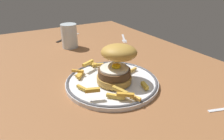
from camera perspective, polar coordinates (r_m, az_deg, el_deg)
The scene contains 7 objects.
ground_plane at distance 60.92cm, azimuth -4.45°, elevation -4.90°, with size 145.76×94.99×4.00cm, color brown.
dinner_plate at distance 57.88cm, azimuth -0.00°, elevation -3.35°, with size 27.17×27.17×1.60cm.
burger at distance 54.74cm, azimuth 1.43°, elevation 2.18°, with size 14.58×14.51×11.14cm.
fries_pile at distance 56.63cm, azimuth -1.80°, elevation -2.18°, with size 26.90×21.16×2.85cm.
water_glass at distance 88.77cm, azimuth -12.28°, elevation 9.26°, with size 6.89×6.89×10.36cm.
fork at distance 100.59cm, azimuth 3.45°, elevation 9.18°, with size 13.30×8.11×0.36cm.
knife at distance 103.48cm, azimuth -13.17°, elevation 9.08°, with size 11.57×15.59×0.70cm.
Camera 1 is at (47.31, -22.33, 29.21)cm, focal length 31.37 mm.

